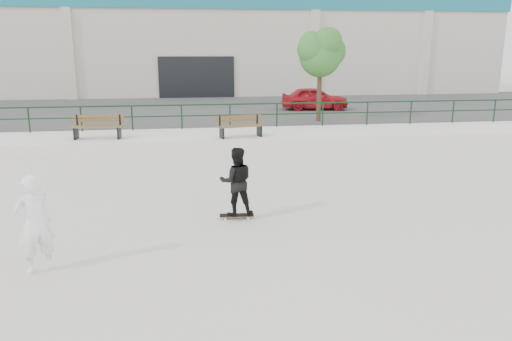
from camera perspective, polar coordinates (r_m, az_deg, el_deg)
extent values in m
plane|color=#B6B2A6|center=(10.68, -2.95, -7.09)|extent=(120.00, 120.00, 0.00)
cube|color=silver|center=(19.78, -5.51, 3.48)|extent=(30.00, 3.00, 0.50)
cube|color=#3D3D3D|center=(28.17, -6.37, 6.60)|extent=(60.00, 14.00, 0.50)
cylinder|color=#12311A|center=(20.88, -5.77, 7.50)|extent=(28.00, 0.06, 0.06)
cylinder|color=#12311A|center=(20.94, -5.74, 6.28)|extent=(28.00, 0.05, 0.05)
cylinder|color=#12311A|center=(21.80, -24.52, 5.26)|extent=(0.06, 0.06, 1.00)
cylinder|color=#12311A|center=(21.33, -19.34, 5.57)|extent=(0.06, 0.06, 1.00)
cylinder|color=#12311A|center=(21.03, -13.97, 5.83)|extent=(0.06, 0.06, 1.00)
cylinder|color=#12311A|center=(20.92, -8.49, 6.05)|extent=(0.06, 0.06, 1.00)
cylinder|color=#12311A|center=(21.01, -3.00, 6.22)|extent=(0.06, 0.06, 1.00)
cylinder|color=#12311A|center=(21.28, 2.41, 6.32)|extent=(0.06, 0.06, 1.00)
cylinder|color=#12311A|center=(21.73, 7.63, 6.37)|extent=(0.06, 0.06, 1.00)
cylinder|color=#12311A|center=(22.36, 12.60, 6.37)|extent=(0.06, 0.06, 1.00)
cylinder|color=#12311A|center=(23.14, 17.27, 6.33)|extent=(0.06, 0.06, 1.00)
cylinder|color=#12311A|center=(24.06, 21.61, 6.25)|extent=(0.06, 0.06, 1.00)
cylinder|color=#12311A|center=(25.11, 25.60, 6.15)|extent=(0.06, 0.06, 1.00)
cube|color=#BAB3A7|center=(41.94, -7.20, 14.12)|extent=(44.00, 16.00, 8.00)
cube|color=#1B7688|center=(42.06, -7.34, 18.35)|extent=(44.20, 16.20, 1.80)
cube|color=black|center=(33.96, -6.79, 10.13)|extent=(5.00, 0.15, 3.20)
cube|color=#BAB3A7|center=(34.58, -20.53, 11.92)|extent=(0.60, 0.25, 6.20)
cube|color=#BAB3A7|center=(34.98, 6.69, 12.71)|extent=(0.60, 0.25, 6.20)
cube|color=#BAB3A7|center=(37.81, 18.77, 12.17)|extent=(0.60, 0.25, 6.20)
cube|color=brown|center=(19.24, -17.82, 4.70)|extent=(1.90, 0.28, 0.04)
cube|color=brown|center=(19.42, -17.69, 4.79)|extent=(1.90, 0.28, 0.04)
cube|color=brown|center=(19.60, -17.56, 4.88)|extent=(1.90, 0.28, 0.04)
cube|color=brown|center=(19.65, -17.54, 5.50)|extent=(1.89, 0.19, 0.11)
cube|color=brown|center=(19.63, -17.58, 5.92)|extent=(1.89, 0.19, 0.11)
cube|color=black|center=(19.66, -19.87, 4.04)|extent=(0.10, 0.53, 0.44)
cube|color=black|center=(19.86, -19.76, 5.40)|extent=(0.07, 0.06, 0.44)
cube|color=black|center=(19.28, -15.36, 4.19)|extent=(0.10, 0.53, 0.44)
cube|color=black|center=(19.48, -15.28, 5.58)|extent=(0.07, 0.06, 0.44)
cube|color=brown|center=(18.67, -1.59, 5.02)|extent=(1.78, 0.46, 0.04)
cube|color=brown|center=(18.84, -1.76, 5.10)|extent=(1.78, 0.46, 0.04)
cube|color=brown|center=(19.01, -1.92, 5.18)|extent=(1.78, 0.46, 0.04)
cube|color=brown|center=(19.06, -2.00, 5.78)|extent=(1.76, 0.38, 0.10)
cube|color=brown|center=(19.04, -2.00, 6.19)|extent=(1.76, 0.38, 0.10)
cube|color=black|center=(18.67, -3.94, 4.32)|extent=(0.15, 0.50, 0.42)
cube|color=black|center=(18.85, -4.17, 5.66)|extent=(0.07, 0.06, 0.42)
cube|color=black|center=(19.11, 0.38, 4.57)|extent=(0.15, 0.50, 0.42)
cube|color=black|center=(19.29, 0.12, 5.88)|extent=(0.07, 0.06, 0.42)
cylinder|color=#4D3826|center=(23.13, 7.22, 8.71)|extent=(0.21, 0.21, 2.50)
sphere|color=#255F23|center=(23.03, 7.35, 12.84)|extent=(1.88, 1.88, 1.88)
sphere|color=#255F23|center=(23.47, 8.42, 13.34)|extent=(1.46, 1.46, 1.46)
sphere|color=#255F23|center=(22.72, 6.48, 13.64)|extent=(1.35, 1.35, 1.35)
sphere|color=#255F23|center=(22.69, 8.21, 14.38)|extent=(1.25, 1.25, 1.25)
sphere|color=#255F23|center=(23.35, 6.35, 14.17)|extent=(1.15, 1.15, 1.15)
imported|color=#A3141B|center=(27.43, 6.72, 8.21)|extent=(3.73, 1.82, 1.22)
cube|color=black|center=(11.48, -2.23, -5.09)|extent=(0.79, 0.25, 0.02)
cube|color=brown|center=(11.49, -2.23, -5.17)|extent=(0.79, 0.25, 0.01)
cube|color=gray|center=(11.49, -3.53, -5.31)|extent=(0.07, 0.16, 0.03)
cube|color=gray|center=(11.51, -0.93, -5.26)|extent=(0.07, 0.16, 0.03)
cylinder|color=white|center=(11.41, -3.52, -5.55)|extent=(0.06, 0.03, 0.06)
cylinder|color=white|center=(11.59, -3.53, -5.24)|extent=(0.06, 0.03, 0.06)
cylinder|color=white|center=(11.43, -0.90, -5.50)|extent=(0.06, 0.03, 0.06)
cylinder|color=white|center=(11.60, -0.95, -5.18)|extent=(0.06, 0.03, 0.06)
imported|color=black|center=(11.25, -2.26, -1.27)|extent=(0.77, 0.61, 1.57)
imported|color=white|center=(9.42, -24.00, -5.59)|extent=(0.77, 0.69, 1.76)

